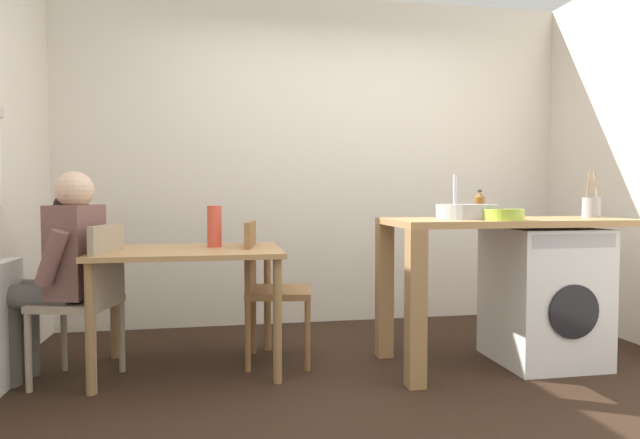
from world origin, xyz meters
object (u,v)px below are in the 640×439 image
at_px(seated_person, 61,265).
at_px(mixing_bowl, 503,214).
at_px(chair_opposite, 267,283).
at_px(dining_table, 189,265).
at_px(chair_person_seat, 89,294).
at_px(bottle_tall_green, 480,205).
at_px(vase, 214,226).
at_px(washing_machine, 543,295).
at_px(utensil_crock, 591,207).

xyz_separation_m(seated_person, mixing_bowl, (2.51, -0.37, 0.29)).
distance_m(chair_opposite, mixing_bowl, 1.49).
bearing_deg(dining_table, chair_person_seat, -167.85).
xyz_separation_m(bottle_tall_green, mixing_bowl, (-0.07, -0.42, -0.05)).
bearing_deg(chair_opposite, vase, -87.92).
xyz_separation_m(bottle_tall_green, vase, (-1.72, 0.12, -0.13)).
bearing_deg(washing_machine, seated_person, 176.71).
relative_size(mixing_bowl, vase, 0.92).
relative_size(bottle_tall_green, vase, 0.70).
bearing_deg(washing_machine, utensil_crock, 8.10).
xyz_separation_m(chair_opposite, vase, (-0.33, 0.04, 0.36)).
distance_m(chair_person_seat, bottle_tall_green, 2.47).
relative_size(chair_opposite, bottle_tall_green, 4.96).
xyz_separation_m(chair_opposite, seated_person, (-1.18, -0.14, 0.16)).
bearing_deg(dining_table, vase, 33.69).
distance_m(chair_opposite, seated_person, 1.20).
distance_m(washing_machine, mixing_bowl, 0.69).
bearing_deg(chair_person_seat, bottle_tall_green, -73.86).
height_order(dining_table, chair_opposite, chair_opposite).
distance_m(chair_opposite, bottle_tall_green, 1.49).
bearing_deg(seated_person, mixing_bowl, -84.33).
bearing_deg(dining_table, mixing_bowl, -13.80).
xyz_separation_m(washing_machine, mixing_bowl, (-0.40, -0.20, 0.53)).
bearing_deg(dining_table, utensil_crock, -4.32).
bearing_deg(chair_person_seat, vase, -58.72).
bearing_deg(bottle_tall_green, chair_opposite, 176.47).
bearing_deg(vase, dining_table, -146.31).
bearing_deg(bottle_tall_green, utensil_crock, -13.60).
distance_m(washing_machine, bottle_tall_green, 0.70).
relative_size(dining_table, chair_person_seat, 1.22).
bearing_deg(utensil_crock, bottle_tall_green, 166.40).
bearing_deg(chair_person_seat, dining_table, -63.91).
bearing_deg(utensil_crock, chair_opposite, 173.05).
distance_m(dining_table, chair_person_seat, 0.58).
bearing_deg(chair_person_seat, utensil_crock, -77.46).
relative_size(chair_person_seat, bottle_tall_green, 4.96).
distance_m(chair_opposite, utensil_crock, 2.17).
xyz_separation_m(dining_table, chair_person_seat, (-0.55, -0.12, -0.14)).
relative_size(chair_person_seat, washing_machine, 1.05).
xyz_separation_m(seated_person, utensil_crock, (3.28, -0.12, 0.32)).
xyz_separation_m(seated_person, washing_machine, (2.91, -0.17, -0.24)).
distance_m(dining_table, chair_opposite, 0.50).
bearing_deg(seated_person, vase, -64.21).
height_order(dining_table, mixing_bowl, mixing_bowl).
bearing_deg(utensil_crock, mixing_bowl, -161.93).
distance_m(utensil_crock, vase, 2.45).
height_order(chair_opposite, bottle_tall_green, bottle_tall_green).
relative_size(chair_person_seat, mixing_bowl, 3.77).
height_order(chair_opposite, seated_person, seated_person).
bearing_deg(mixing_bowl, chair_person_seat, 172.12).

